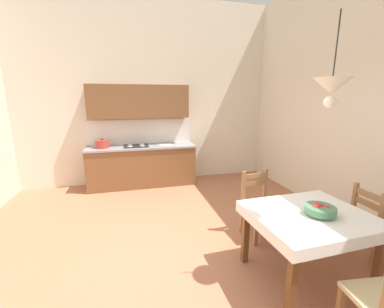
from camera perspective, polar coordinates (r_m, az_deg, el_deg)
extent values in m
cube|color=#AD6B4C|center=(3.44, -3.97, -22.21)|extent=(6.17, 6.51, 0.10)
cube|color=silver|center=(5.81, -10.02, 13.53)|extent=(6.17, 0.12, 4.04)
cube|color=silver|center=(4.35, 36.50, 11.61)|extent=(0.12, 6.51, 4.04)
cube|color=brown|center=(5.63, -11.37, -2.85)|extent=(2.31, 0.60, 0.86)
cube|color=gray|center=(5.52, -11.57, 1.63)|extent=(2.34, 0.63, 0.04)
cube|color=white|center=(5.77, -11.88, 5.07)|extent=(2.31, 0.01, 0.55)
cube|color=brown|center=(5.56, -12.11, 11.76)|extent=(2.13, 0.34, 0.70)
cube|color=black|center=(5.49, -11.02, -7.46)|extent=(2.27, 0.02, 0.09)
cylinder|color=silver|center=(5.58, -6.24, 2.09)|extent=(0.34, 0.34, 0.02)
cylinder|color=silver|center=(5.69, -6.48, 3.47)|extent=(0.02, 0.02, 0.22)
cube|color=black|center=(5.52, -12.78, 1.85)|extent=(0.52, 0.42, 0.01)
cylinder|color=silver|center=(5.42, -14.12, 1.71)|extent=(0.11, 0.11, 0.01)
cylinder|color=silver|center=(5.42, -11.38, 1.86)|extent=(0.11, 0.11, 0.01)
cylinder|color=silver|center=(5.61, -14.15, 2.08)|extent=(0.11, 0.11, 0.01)
cylinder|color=silver|center=(5.62, -11.51, 2.23)|extent=(0.11, 0.11, 0.01)
cylinder|color=#B2382D|center=(5.51, -20.03, 2.10)|extent=(0.28, 0.28, 0.15)
cylinder|color=#B2382D|center=(5.50, -20.09, 2.97)|extent=(0.29, 0.29, 0.02)
sphere|color=black|center=(5.49, -20.11, 3.23)|extent=(0.04, 0.04, 0.04)
cube|color=brown|center=(2.92, 25.53, -12.41)|extent=(1.16, 0.98, 0.02)
cube|color=brown|center=(2.56, 22.05, -25.81)|extent=(0.07, 0.07, 0.73)
cube|color=brown|center=(3.20, 37.21, -19.13)|extent=(0.07, 0.07, 0.73)
cube|color=brown|center=(3.12, 12.23, -17.50)|extent=(0.07, 0.07, 0.73)
cube|color=brown|center=(3.67, 26.63, -13.80)|extent=(0.07, 0.07, 0.73)
cube|color=white|center=(2.92, 25.56, -12.18)|extent=(1.22, 1.04, 0.00)
cube|color=white|center=(2.64, 32.98, -17.24)|extent=(1.19, 0.04, 0.12)
cube|color=white|center=(3.30, 19.58, -9.95)|extent=(1.19, 0.04, 0.12)
cube|color=white|center=(2.61, 15.25, -15.85)|extent=(0.04, 1.01, 0.12)
cube|color=white|center=(3.35, 33.20, -11.00)|extent=(0.04, 1.01, 0.12)
cube|color=#D1BC89|center=(3.77, 36.79, -13.25)|extent=(0.44, 0.44, 0.04)
cube|color=#996B42|center=(4.09, 36.18, -14.67)|extent=(0.05, 0.05, 0.41)
cube|color=#996B42|center=(3.74, 32.90, -12.33)|extent=(0.05, 0.05, 0.93)
cube|color=#996B42|center=(3.52, 37.06, -14.41)|extent=(0.05, 0.05, 0.93)
cube|color=#996B42|center=(3.49, 35.70, -7.70)|extent=(0.04, 0.32, 0.07)
cube|color=#996B42|center=(3.53, 35.48, -9.32)|extent=(0.04, 0.32, 0.07)
cube|color=#D1BC89|center=(3.64, 15.54, -11.93)|extent=(0.45, 0.45, 0.04)
cube|color=#996B42|center=(3.71, 19.33, -15.59)|extent=(0.05, 0.05, 0.41)
cube|color=#996B42|center=(3.51, 14.49, -16.91)|extent=(0.05, 0.05, 0.41)
cube|color=#996B42|center=(3.85, 16.29, -9.97)|extent=(0.05, 0.05, 0.93)
cube|color=#996B42|center=(3.67, 11.60, -10.89)|extent=(0.05, 0.05, 0.93)
cube|color=#996B42|center=(3.63, 14.33, -4.92)|extent=(0.32, 0.05, 0.07)
cube|color=#996B42|center=(3.66, 14.24, -6.49)|extent=(0.32, 0.05, 0.07)
cube|color=#D1BC89|center=(2.60, 37.64, -25.20)|extent=(0.47, 0.47, 0.04)
cube|color=#996B42|center=(2.73, 30.90, -28.24)|extent=(0.05, 0.05, 0.41)
cube|color=#996B42|center=(2.94, 37.06, -25.88)|extent=(0.05, 0.05, 0.41)
cylinder|color=#4C7F5B|center=(2.91, 27.41, -12.18)|extent=(0.17, 0.17, 0.02)
cylinder|color=#4C7F5B|center=(2.89, 27.51, -11.33)|extent=(0.30, 0.30, 0.07)
sphere|color=red|center=(2.86, 26.63, -11.26)|extent=(0.09, 0.09, 0.09)
sphere|color=red|center=(2.91, 28.61, -11.14)|extent=(0.08, 0.08, 0.08)
sphere|color=red|center=(2.90, 27.14, -10.85)|extent=(0.10, 0.10, 0.10)
cylinder|color=black|center=(2.58, 30.42, 20.72)|extent=(0.01, 0.01, 0.57)
cone|color=silver|center=(2.55, 29.57, 13.53)|extent=(0.32, 0.32, 0.14)
sphere|color=white|center=(2.54, 29.22, 10.39)|extent=(0.11, 0.11, 0.11)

